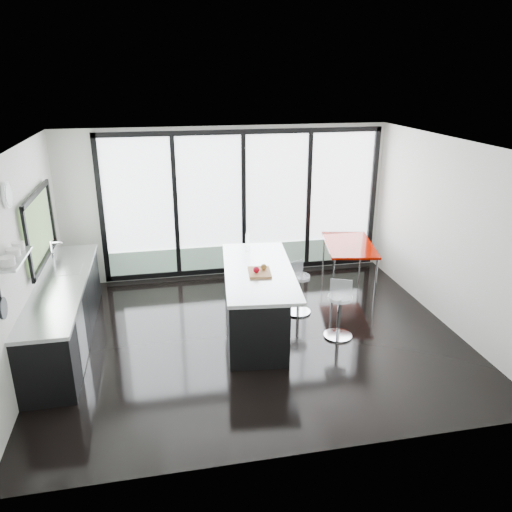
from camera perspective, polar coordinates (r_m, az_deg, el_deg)
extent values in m
cube|color=black|center=(7.51, -0.30, -9.09)|extent=(6.00, 5.00, 0.00)
cube|color=white|center=(6.60, -0.34, 12.58)|extent=(6.00, 5.00, 0.00)
cube|color=silver|center=(9.30, -3.31, 6.04)|extent=(6.00, 0.00, 2.80)
cube|color=white|center=(9.31, -1.45, 6.09)|extent=(5.00, 0.02, 2.50)
cube|color=slate|center=(9.58, -1.35, 0.06)|extent=(5.00, 0.02, 0.44)
cube|color=black|center=(9.15, -9.17, 5.58)|extent=(0.08, 0.04, 2.50)
cube|color=black|center=(9.27, -1.40, 6.03)|extent=(0.08, 0.04, 2.50)
cube|color=black|center=(9.56, 6.04, 6.37)|extent=(0.08, 0.04, 2.50)
cube|color=silver|center=(4.71, 5.63, -8.88)|extent=(6.00, 0.00, 2.80)
cube|color=silver|center=(7.04, -25.05, -0.67)|extent=(0.00, 5.00, 2.80)
cube|color=#567443|center=(7.80, -23.67, 3.05)|extent=(0.02, 1.60, 0.90)
cube|color=#AAADAF|center=(6.12, -26.03, -0.32)|extent=(0.25, 0.80, 0.03)
cylinder|color=white|center=(6.49, -26.60, 6.26)|extent=(0.04, 0.30, 0.30)
cylinder|color=black|center=(5.92, -26.96, -5.34)|extent=(0.03, 0.24, 0.24)
cube|color=silver|center=(8.04, 21.18, 2.37)|extent=(0.00, 5.00, 2.80)
cube|color=black|center=(7.69, -21.00, -6.18)|extent=(0.65, 3.20, 0.87)
cube|color=#AAADAF|center=(7.51, -21.44, -3.03)|extent=(0.69, 3.24, 0.05)
cube|color=#AAADAF|center=(7.96, -20.89, -1.62)|extent=(0.45, 0.48, 0.06)
cylinder|color=silver|center=(7.91, -22.18, -0.05)|extent=(0.02, 0.02, 0.44)
cube|color=#AAADAF|center=(6.98, -19.32, -8.86)|extent=(0.03, 0.60, 0.80)
cube|color=black|center=(7.52, -0.35, -5.15)|extent=(1.04, 2.38, 0.91)
cube|color=#AAADAF|center=(7.33, 0.30, -1.71)|extent=(1.26, 2.47, 0.05)
cube|color=#B67A47|center=(7.17, 0.41, -1.87)|extent=(0.36, 0.45, 0.03)
sphere|color=#950011|center=(7.09, 0.03, -1.58)|extent=(0.10, 0.10, 0.09)
sphere|color=brown|center=(7.20, 0.88, -1.26)|extent=(0.10, 0.10, 0.09)
cylinder|color=silver|center=(8.00, -0.96, 1.53)|extent=(0.08, 0.08, 0.29)
cylinder|color=silver|center=(7.44, 9.46, -6.83)|extent=(0.55, 0.55, 0.66)
cylinder|color=silver|center=(8.07, 4.87, -4.37)|extent=(0.51, 0.51, 0.65)
cube|color=#860B00|center=(9.27, 10.47, -0.88)|extent=(1.10, 1.58, 0.78)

